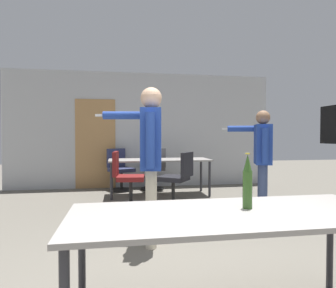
{
  "coord_description": "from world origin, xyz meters",
  "views": [
    {
      "loc": [
        -0.61,
        -1.5,
        1.21
      ],
      "look_at": [
        0.06,
        2.4,
        1.1
      ],
      "focal_mm": 32.0,
      "sensor_mm": 36.0,
      "label": 1
    }
  ],
  "objects_px": {
    "office_chair_far_left": "(153,170)",
    "person_right_polo": "(262,152)",
    "office_chair_near_pushed": "(177,181)",
    "office_chair_side_rolled": "(120,171)",
    "beer_bottle": "(248,182)",
    "person_center_tall": "(150,149)",
    "office_chair_far_right": "(126,180)"
  },
  "relations": [
    {
      "from": "office_chair_far_left",
      "to": "person_right_polo",
      "type": "bearing_deg",
      "value": -70.13
    },
    {
      "from": "person_right_polo",
      "to": "office_chair_near_pushed",
      "type": "xyz_separation_m",
      "value": [
        -1.17,
        0.77,
        -0.53
      ]
    },
    {
      "from": "office_chair_far_left",
      "to": "office_chair_side_rolled",
      "type": "bearing_deg",
      "value": 161.95
    },
    {
      "from": "person_right_polo",
      "to": "office_chair_far_left",
      "type": "xyz_separation_m",
      "value": [
        -1.39,
        2.35,
        -0.52
      ]
    },
    {
      "from": "office_chair_side_rolled",
      "to": "beer_bottle",
      "type": "xyz_separation_m",
      "value": [
        0.79,
        -4.89,
        0.48
      ]
    },
    {
      "from": "person_center_tall",
      "to": "beer_bottle",
      "type": "relative_size",
      "value": 4.78
    },
    {
      "from": "office_chair_side_rolled",
      "to": "office_chair_far_left",
      "type": "relative_size",
      "value": 0.98
    },
    {
      "from": "office_chair_near_pushed",
      "to": "beer_bottle",
      "type": "bearing_deg",
      "value": -148.34
    },
    {
      "from": "office_chair_far_left",
      "to": "beer_bottle",
      "type": "xyz_separation_m",
      "value": [
        0.04,
        -4.8,
        0.47
      ]
    },
    {
      "from": "beer_bottle",
      "to": "office_chair_side_rolled",
      "type": "bearing_deg",
      "value": 99.12
    },
    {
      "from": "person_center_tall",
      "to": "person_right_polo",
      "type": "relative_size",
      "value": 1.09
    },
    {
      "from": "person_right_polo",
      "to": "beer_bottle",
      "type": "bearing_deg",
      "value": 170.91
    },
    {
      "from": "beer_bottle",
      "to": "person_right_polo",
      "type": "bearing_deg",
      "value": 61.11
    },
    {
      "from": "office_chair_far_left",
      "to": "office_chair_near_pushed",
      "type": "xyz_separation_m",
      "value": [
        0.23,
        -1.58,
        -0.0
      ]
    },
    {
      "from": "beer_bottle",
      "to": "office_chair_far_left",
      "type": "bearing_deg",
      "value": 90.52
    },
    {
      "from": "office_chair_side_rolled",
      "to": "office_chair_far_left",
      "type": "distance_m",
      "value": 0.75
    },
    {
      "from": "office_chair_far_right",
      "to": "office_chair_near_pushed",
      "type": "height_order",
      "value": "office_chair_far_right"
    },
    {
      "from": "office_chair_side_rolled",
      "to": "office_chair_far_left",
      "type": "xyz_separation_m",
      "value": [
        0.74,
        -0.09,
        0.01
      ]
    },
    {
      "from": "person_right_polo",
      "to": "office_chair_side_rolled",
      "type": "distance_m",
      "value": 3.29
    },
    {
      "from": "person_right_polo",
      "to": "person_center_tall",
      "type": "bearing_deg",
      "value": 138.92
    },
    {
      "from": "person_center_tall",
      "to": "person_right_polo",
      "type": "xyz_separation_m",
      "value": [
        1.84,
        1.02,
        -0.1
      ]
    },
    {
      "from": "office_chair_far_right",
      "to": "office_chair_near_pushed",
      "type": "distance_m",
      "value": 0.88
    },
    {
      "from": "office_chair_side_rolled",
      "to": "beer_bottle",
      "type": "bearing_deg",
      "value": 72.63
    },
    {
      "from": "office_chair_near_pushed",
      "to": "office_chair_far_right",
      "type": "bearing_deg",
      "value": 114.14
    },
    {
      "from": "person_right_polo",
      "to": "office_chair_far_right",
      "type": "bearing_deg",
      "value": 85.08
    },
    {
      "from": "person_center_tall",
      "to": "office_chair_near_pushed",
      "type": "bearing_deg",
      "value": -11.57
    },
    {
      "from": "person_right_polo",
      "to": "office_chair_far_left",
      "type": "distance_m",
      "value": 2.78
    },
    {
      "from": "office_chair_far_right",
      "to": "office_chair_side_rolled",
      "type": "bearing_deg",
      "value": -169.22
    },
    {
      "from": "person_center_tall",
      "to": "office_chair_far_right",
      "type": "relative_size",
      "value": 1.86
    },
    {
      "from": "person_center_tall",
      "to": "office_chair_far_right",
      "type": "xyz_separation_m",
      "value": [
        -0.2,
        1.96,
        -0.62
      ]
    },
    {
      "from": "office_chair_side_rolled",
      "to": "office_chair_near_pushed",
      "type": "distance_m",
      "value": 1.93
    },
    {
      "from": "person_right_polo",
      "to": "office_chair_side_rolled",
      "type": "bearing_deg",
      "value": 60.95
    }
  ]
}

